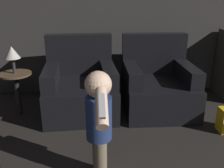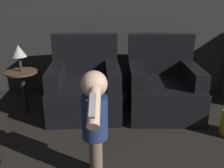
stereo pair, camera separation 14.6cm
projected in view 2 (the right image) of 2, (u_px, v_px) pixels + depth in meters
name	position (u px, v px, depth m)	size (l,w,h in m)	color
wall_back	(104.00, 3.00, 3.47)	(8.40, 0.05, 2.60)	#33302D
armchair_left	(84.00, 87.00, 3.15)	(0.90, 0.95, 0.93)	black
armchair_right	(161.00, 87.00, 3.15)	(0.85, 0.91, 0.93)	black
person_toddler	(94.00, 118.00, 1.88)	(0.20, 0.61, 0.90)	brown
side_table	(21.00, 80.00, 3.05)	(0.38, 0.38, 0.53)	black
lamp	(17.00, 52.00, 2.93)	(0.18, 0.18, 0.32)	#262626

